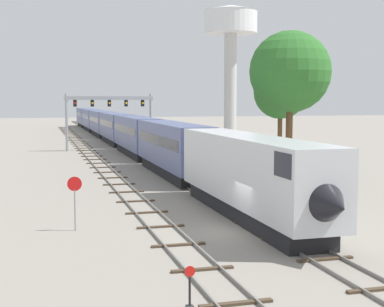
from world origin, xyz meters
name	(u,v)px	position (x,y,z in m)	size (l,w,h in m)	color
ground_plane	(234,232)	(0.00, 0.00, 0.00)	(400.00, 400.00, 0.00)	gray
track_main	(117,144)	(2.00, 60.00, 0.07)	(2.60, 200.00, 0.16)	slate
track_near	(93,158)	(-3.50, 40.00, 0.07)	(2.60, 160.00, 0.16)	slate
passenger_train	(115,127)	(2.00, 61.70, 2.61)	(3.04, 136.10, 4.80)	silver
signal_gantry	(109,109)	(-0.25, 50.09, 5.71)	(12.10, 0.49, 7.75)	#999BA0
water_tower	(231,30)	(29.06, 84.18, 21.21)	(11.06, 11.06, 26.30)	beige
switch_stand	(190,294)	(-5.10, -9.95, 0.52)	(0.36, 0.24, 1.46)	black
stop_sign	(75,196)	(-8.00, 2.47, 1.87)	(0.76, 0.08, 2.88)	gray
trackside_tree_left	(280,92)	(18.51, 35.58, 7.83)	(6.50, 6.50, 11.11)	brown
trackside_tree_mid	(290,72)	(10.06, 14.99, 9.12)	(6.63, 6.63, 12.48)	brown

